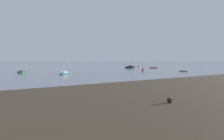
# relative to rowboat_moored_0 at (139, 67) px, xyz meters

# --- Properties ---
(ground_plane) EXTENTS (800.00, 800.00, 0.00)m
(ground_plane) POSITION_rel_rowboat_moored_0_xyz_m (-43.87, -56.20, -0.19)
(ground_plane) COLOR gray
(tidal_rock_near) EXTENTS (0.52, 0.52, 0.52)m
(tidal_rock_near) POSITION_rel_rowboat_moored_0_xyz_m (-68.92, -83.41, 0.30)
(tidal_rock_near) COLOR #2D2116
(tidal_rock_near) RESTS_ON mudflat_shore
(rowboat_moored_0) EXTENTS (4.60, 3.39, 0.70)m
(rowboat_moored_0) POSITION_rel_rowboat_moored_0_xyz_m (0.00, 0.00, 0.00)
(rowboat_moored_0) COLOR gold
(rowboat_moored_0) RESTS_ON ground
(sailboat_moored_0) EXTENTS (4.62, 4.04, 5.28)m
(sailboat_moored_0) POSITION_rel_rowboat_moored_0_xyz_m (-62.79, -36.72, 0.04)
(sailboat_moored_0) COLOR #197084
(sailboat_moored_0) RESTS_ON ground
(rowboat_moored_2) EXTENTS (4.14, 4.15, 0.69)m
(rowboat_moored_2) POSITION_rel_rowboat_moored_0_xyz_m (-6.58, -19.07, -0.00)
(rowboat_moored_2) COLOR orange
(rowboat_moored_2) RESTS_ON ground
(motorboat_moored_0) EXTENTS (3.45, 4.41, 1.46)m
(motorboat_moored_0) POSITION_rel_rowboat_moored_0_xyz_m (-73.15, -22.89, 0.01)
(motorboat_moored_0) COLOR #23602D
(motorboat_moored_0) RESTS_ON ground
(sailboat_moored_1) EXTENTS (7.25, 2.25, 8.12)m
(sailboat_moored_1) POSITION_rel_rowboat_moored_0_xyz_m (-15.07, -9.50, 0.16)
(sailboat_moored_1) COLOR black
(sailboat_moored_1) RESTS_ON ground
(rowboat_moored_3) EXTENTS (2.36, 3.54, 0.53)m
(rowboat_moored_3) POSITION_rel_rowboat_moored_0_xyz_m (-18.71, -47.34, -0.05)
(rowboat_moored_3) COLOR #23602D
(rowboat_moored_3) RESTS_ON ground
(channel_buoy) EXTENTS (0.90, 0.90, 2.30)m
(channel_buoy) POSITION_rel_rowboat_moored_0_xyz_m (-28.94, -35.32, 0.27)
(channel_buoy) COLOR red
(channel_buoy) RESTS_ON ground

